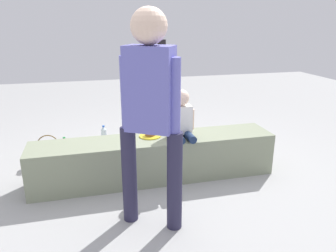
{
  "coord_description": "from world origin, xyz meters",
  "views": [
    {
      "loc": [
        -0.63,
        -3.0,
        1.56
      ],
      "look_at": [
        0.04,
        -0.39,
        0.68
      ],
      "focal_mm": 34.84,
      "sensor_mm": 36.0,
      "label": 1
    }
  ],
  "objects": [
    {
      "name": "ground_plane",
      "position": [
        0.0,
        0.0,
        0.0
      ],
      "size": [
        12.0,
        12.0,
        0.0
      ],
      "primitive_type": "plane",
      "color": "#A0A09F"
    },
    {
      "name": "adult_standing",
      "position": [
        -0.19,
        -0.77,
        0.99
      ],
      "size": [
        0.44,
        0.35,
        1.65
      ],
      "color": "#27243F",
      "rests_on": "ground_plane"
    },
    {
      "name": "handbag_brown_canvas",
      "position": [
        -1.09,
        0.63,
        0.13
      ],
      "size": [
        0.32,
        0.11,
        0.35
      ],
      "color": "brown",
      "rests_on": "ground_plane"
    },
    {
      "name": "water_bottle_far_side",
      "position": [
        -0.45,
        1.16,
        0.11
      ],
      "size": [
        0.07,
        0.07,
        0.24
      ],
      "color": "silver",
      "rests_on": "ground_plane"
    },
    {
      "name": "concrete_ledge",
      "position": [
        0.0,
        0.0,
        0.22
      ],
      "size": [
        2.45,
        0.44,
        0.43
      ],
      "primitive_type": "cube",
      "color": "gray",
      "rests_on": "ground_plane"
    },
    {
      "name": "cake_plate",
      "position": [
        -0.03,
        0.07,
        0.46
      ],
      "size": [
        0.22,
        0.22,
        0.07
      ],
      "color": "yellow",
      "rests_on": "concrete_ledge"
    },
    {
      "name": "gift_bag",
      "position": [
        0.35,
        0.7,
        0.13
      ],
      "size": [
        0.22,
        0.11,
        0.3
      ],
      "color": "#B259BF",
      "rests_on": "ground_plane"
    },
    {
      "name": "handbag_black_leather",
      "position": [
        -0.09,
        0.52,
        0.11
      ],
      "size": [
        0.27,
        0.14,
        0.3
      ],
      "color": "black",
      "rests_on": "ground_plane"
    },
    {
      "name": "party_cup_red",
      "position": [
        0.7,
        0.9,
        0.06
      ],
      "size": [
        0.09,
        0.09,
        0.12
      ],
      "primitive_type": "cylinder",
      "color": "red",
      "rests_on": "ground_plane"
    },
    {
      "name": "railing_post",
      "position": [
        0.35,
        1.17,
        0.52
      ],
      "size": [
        0.36,
        0.36,
        1.33
      ],
      "color": "black",
      "rests_on": "ground_plane"
    },
    {
      "name": "water_bottle_near_gift",
      "position": [
        -0.93,
        0.88,
        0.1
      ],
      "size": [
        0.07,
        0.07,
        0.22
      ],
      "color": "silver",
      "rests_on": "ground_plane"
    },
    {
      "name": "child_seated",
      "position": [
        0.27,
        -0.03,
        0.65
      ],
      "size": [
        0.28,
        0.32,
        0.48
      ],
      "color": "#192A4B",
      "rests_on": "concrete_ledge"
    }
  ]
}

